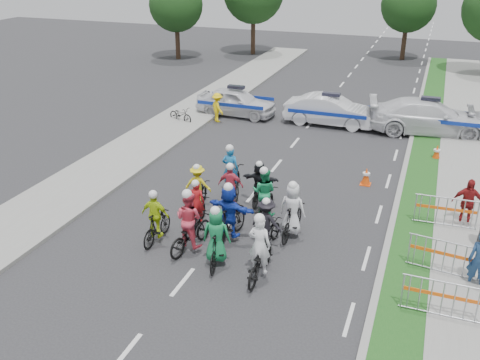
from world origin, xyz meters
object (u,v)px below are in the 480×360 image
(police_car_0, at_px, (236,102))
(rider_2, at_px, (190,227))
(rider_7, at_px, (292,215))
(barrier_2, at_px, (446,213))
(rider_0, at_px, (260,256))
(rider_10, at_px, (198,190))
(parked_bike, at_px, (181,115))
(barrier_1, at_px, (444,259))
(cone_1, at_px, (437,153))
(rider_11, at_px, (260,185))
(marshal_hiviz, at_px, (218,107))
(barrier_0, at_px, (442,301))
(rider_4, at_px, (266,228))
(spectator_0, at_px, (480,261))
(rider_1, at_px, (217,242))
(rider_5, at_px, (229,216))
(rider_9, at_px, (231,192))
(police_car_1, at_px, (330,110))
(tree_0, at_px, (176,5))
(police_car_2, at_px, (428,117))
(rider_3, at_px, (156,222))
(spectator_2, at_px, (467,203))
(cone_0, at_px, (366,176))
(rider_8, at_px, (264,199))
(rider_6, at_px, (197,211))
(rider_12, at_px, (231,178))
(tree_4, at_px, (408,5))

(police_car_0, bearing_deg, rider_2, -161.81)
(rider_7, distance_m, barrier_2, 5.07)
(rider_0, xyz_separation_m, rider_10, (-3.39, 3.36, -0.01))
(barrier_2, bearing_deg, parked_bike, 151.02)
(barrier_1, bearing_deg, cone_1, 92.67)
(rider_11, distance_m, marshal_hiviz, 9.82)
(barrier_0, bearing_deg, barrier_2, 90.00)
(rider_0, bearing_deg, rider_4, -79.29)
(barrier_0, bearing_deg, rider_7, 149.17)
(rider_0, relative_size, spectator_0, 1.19)
(rider_0, height_order, rider_1, rider_0)
(barrier_1, relative_size, cone_1, 2.86)
(rider_5, bearing_deg, police_car_0, -60.73)
(rider_9, xyz_separation_m, barrier_0, (7.04, -3.81, -0.13))
(rider_7, distance_m, parked_bike, 12.82)
(rider_10, bearing_deg, rider_0, 128.55)
(police_car_1, relative_size, barrier_0, 2.30)
(police_car_1, bearing_deg, rider_2, 174.99)
(barrier_0, xyz_separation_m, tree_0, (-20.70, 27.22, 3.63))
(rider_0, xyz_separation_m, parked_bike, (-8.34, 12.01, -0.27))
(police_car_2, xyz_separation_m, marshal_hiviz, (-10.35, -1.87, -0.07))
(rider_3, distance_m, spectator_0, 9.33)
(barrier_0, bearing_deg, rider_3, 173.56)
(spectator_2, height_order, tree_0, tree_0)
(rider_3, xyz_separation_m, police_car_1, (2.66, 13.55, 0.06))
(police_car_0, distance_m, barrier_0, 18.04)
(marshal_hiviz, bearing_deg, spectator_0, 178.45)
(barrier_1, xyz_separation_m, cone_0, (-2.91, 5.56, -0.22))
(rider_8, height_order, police_car_0, rider_8)
(police_car_0, xyz_separation_m, spectator_0, (11.73, -12.67, 0.12))
(police_car_2, relative_size, barrier_2, 2.86)
(rider_5, relative_size, rider_6, 1.14)
(rider_11, bearing_deg, police_car_1, -92.93)
(spectator_0, bearing_deg, cone_0, 133.93)
(rider_10, relative_size, spectator_2, 1.02)
(rider_12, xyz_separation_m, barrier_0, (7.51, -5.00, -0.09))
(rider_7, relative_size, rider_8, 1.02)
(spectator_0, bearing_deg, rider_8, 175.50)
(rider_12, xyz_separation_m, tree_0, (-13.19, 22.22, 3.53))
(rider_3, bearing_deg, tree_4, -98.03)
(rider_0, xyz_separation_m, police_car_1, (-0.96, 14.29, 0.09))
(spectator_0, distance_m, parked_bike, 17.51)
(rider_1, bearing_deg, tree_4, -104.23)
(barrier_1, bearing_deg, rider_1, -165.02)
(rider_5, height_order, rider_9, rider_5)
(parked_bike, bearing_deg, rider_2, -133.47)
(rider_0, relative_size, barrier_0, 1.01)
(rider_12, bearing_deg, barrier_2, 176.60)
(rider_1, height_order, barrier_0, rider_1)
(rider_12, distance_m, police_car_2, 11.81)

